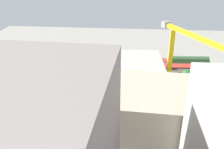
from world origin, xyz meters
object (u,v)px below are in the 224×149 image
Objects in this scene: street_tree_2 at (187,75)px; traffic_light at (72,82)px; parked_car_1 at (142,91)px; parked_car_2 at (124,91)px; construction_building at (115,89)px; parked_car_3 at (108,91)px; box_truck_0 at (92,88)px; platform_canopy_far at (113,60)px; parked_car_0 at (159,92)px; passenger_coach at (190,62)px; locomotive at (149,63)px; street_tree_4 at (113,73)px; box_truck_2 at (136,91)px; box_truck_1 at (111,89)px; street_tree_3 at (58,72)px; street_tree_1 at (123,73)px; street_tree_5 at (63,71)px; tower_crane at (174,65)px; platform_canopy_near at (131,65)px; street_tree_0 at (95,72)px.

traffic_light is at bearing 12.37° from street_tree_2.
parked_car_1 is 0.63× the size of traffic_light.
construction_building is at bearing 81.25° from parked_car_2.
parked_car_3 is 0.50× the size of box_truck_0.
platform_canopy_far is 12.70× the size of parked_car_0.
passenger_coach is 57.44m from construction_building.
street_tree_4 reaches higher than locomotive.
construction_building is at bearing 63.27° from box_truck_2.
passenger_coach is at bearing -141.79° from box_truck_1.
construction_building is (2.51, 16.27, 9.68)m from parked_car_2.
street_tree_3 is (44.47, -7.64, 4.18)m from parked_car_0.
street_tree_1 is at bearing -97.38° from construction_building.
construction_building is 25.10m from street_tree_4.
street_tree_2 reaches higher than parked_car_2.
street_tree_5 is (21.25, -9.12, 4.25)m from parked_car_3.
locomotive is 27.11m from street_tree_4.
parked_car_3 is 0.14× the size of tower_crane.
passenger_coach is at bearing -130.32° from parked_car_1.
platform_canopy_near is 2.18× the size of construction_building.
traffic_light is (23.88, 21.21, 0.35)m from platform_canopy_near.
parked_car_0 is at bearing -139.41° from construction_building.
tower_crane is (-23.34, 14.94, 18.75)m from parked_car_3.
locomotive reaches higher than box_truck_2.
parked_car_2 is 10.56m from street_tree_4.
construction_building is at bearing 135.43° from street_tree_5.
traffic_light is at bearing 11.64° from box_truck_0.
construction_building reaches higher than box_truck_2.
locomotive is 31.33m from parked_car_2.
street_tree_3 is at bearing 1.16° from street_tree_4.
construction_building is at bearing 85.70° from street_tree_1.
street_tree_5 is at bearing 19.45° from platform_canopy_near.
street_tree_0 is (28.01, -8.53, 4.40)m from parked_car_0.
street_tree_4 is at bearing -56.75° from parked_car_2.
parked_car_0 is (17.47, 29.19, -2.46)m from passenger_coach.
street_tree_0 is 8.26m from street_tree_4.
locomotive is at bearing -169.58° from platform_canopy_far.
box_truck_2 is (26.83, 30.28, -1.68)m from passenger_coach.
parked_car_3 is at bearing -32.63° from tower_crane.
platform_canopy_far is 7.30× the size of street_tree_3.
box_truck_0 is 1.06× the size of street_tree_1.
box_truck_1 reaches higher than parked_car_0.
traffic_light is (16.13, 9.91, -0.32)m from street_tree_4.
street_tree_3 is at bearing 19.98° from platform_canopy_near.
platform_canopy_far is at bearing 10.42° from locomotive.
box_truck_0 is (45.28, 29.30, -1.65)m from passenger_coach.
street_tree_1 is at bearing 3.31° from street_tree_2.
platform_canopy_near reaches higher than platform_canopy_far.
traffic_light is (35.90, 1.77, 3.89)m from parked_car_0.
parked_car_1 is 0.58× the size of street_tree_0.
street_tree_4 is at bearing -98.61° from parked_car_3.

